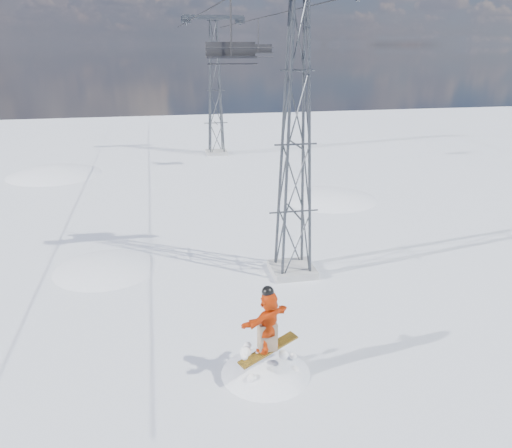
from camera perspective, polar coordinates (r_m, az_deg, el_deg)
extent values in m
plane|color=white|center=(14.69, 9.82, -19.01)|extent=(120.00, 120.00, 0.00)
sphere|color=white|center=(26.65, -15.06, -20.07)|extent=(16.00, 16.00, 16.00)
sphere|color=white|center=(35.70, 7.60, -11.87)|extent=(20.00, 20.00, 20.00)
sphere|color=white|center=(43.85, -20.24, -8.00)|extent=(22.00, 22.00, 22.00)
cube|color=#999999|center=(21.31, 4.17, -5.21)|extent=(1.80, 1.80, 0.30)
cube|color=#999999|center=(44.79, -4.52, 8.16)|extent=(1.80, 1.80, 0.30)
cube|color=#34373D|center=(43.93, -4.93, 22.48)|extent=(5.00, 0.35, 0.35)
cube|color=#34373D|center=(43.71, -8.02, 22.12)|extent=(0.80, 0.25, 0.50)
cube|color=#34373D|center=(44.25, -1.87, 22.26)|extent=(0.80, 0.25, 0.50)
cylinder|color=black|center=(30.27, -6.03, 22.94)|extent=(0.06, 51.00, 0.06)
cylinder|color=black|center=(31.04, 2.77, 22.93)|extent=(0.06, 51.00, 0.06)
sphere|color=white|center=(16.48, 1.08, -21.57)|extent=(4.40, 4.40, 4.40)
cube|color=#A37415|center=(14.56, 1.41, -14.17)|extent=(1.86, 1.01, 0.42)
imported|color=red|center=(14.06, 1.45, -11.03)|extent=(1.72, 1.33, 1.82)
cube|color=#836A51|center=(14.32, 1.43, -12.71)|extent=(0.64, 0.59, 0.84)
sphere|color=black|center=(13.63, 1.48, -7.82)|extent=(0.34, 0.34, 0.34)
cylinder|color=black|center=(20.52, -2.88, 21.53)|extent=(0.08, 0.08, 2.16)
cube|color=black|center=(20.51, -2.82, 18.51)|extent=(1.97, 0.44, 0.08)
cube|color=black|center=(20.72, -2.94, 19.34)|extent=(1.97, 0.06, 0.54)
cylinder|color=black|center=(20.28, -2.70, 17.80)|extent=(1.97, 0.06, 0.06)
cylinder|color=black|center=(20.22, -2.70, 19.47)|extent=(1.97, 0.05, 0.05)
cylinder|color=black|center=(36.92, 0.26, 20.70)|extent=(0.08, 0.08, 2.25)
cube|color=black|center=(36.92, 0.26, 18.96)|extent=(2.05, 0.46, 0.08)
cube|color=black|center=(37.14, 0.18, 19.43)|extent=(2.05, 0.06, 0.56)
cylinder|color=black|center=(36.68, 0.34, 18.55)|extent=(2.05, 0.06, 0.06)
cylinder|color=black|center=(36.62, 0.36, 19.51)|extent=(2.05, 0.05, 0.05)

